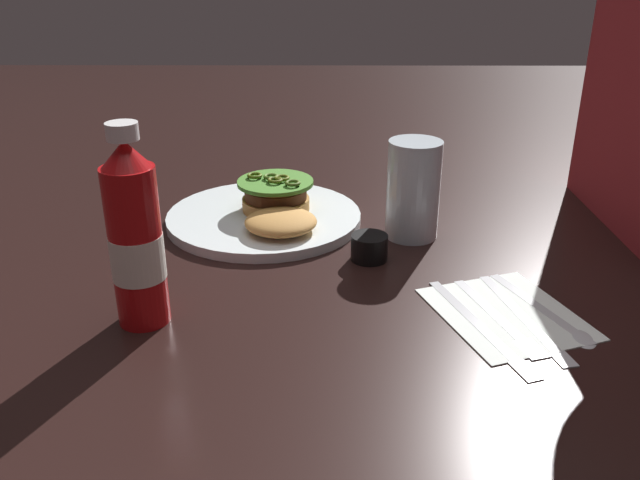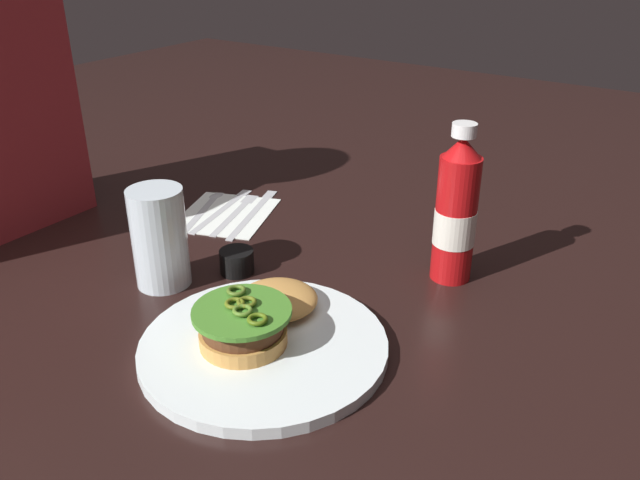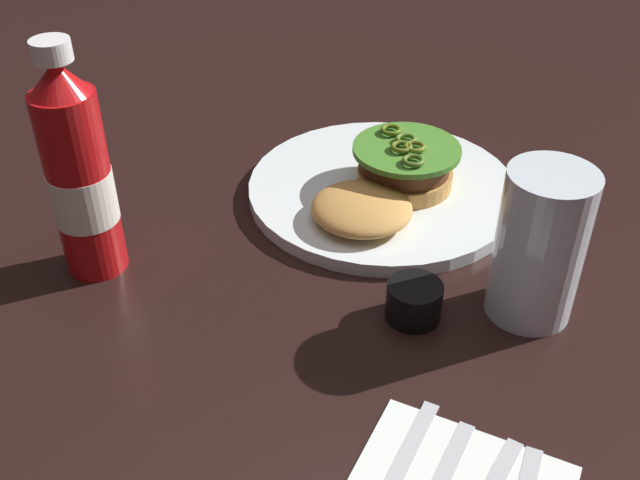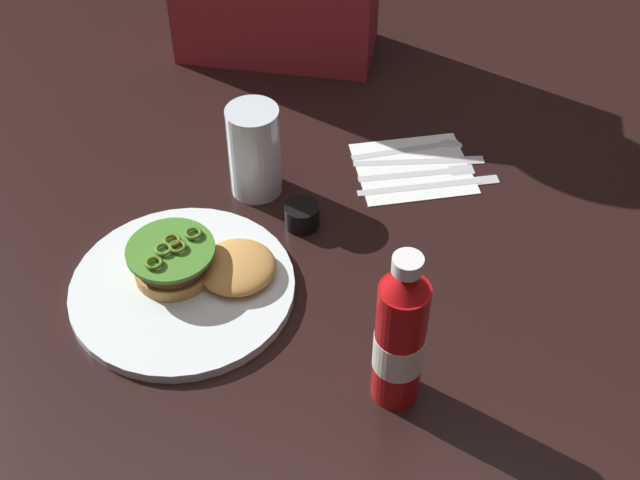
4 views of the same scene
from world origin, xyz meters
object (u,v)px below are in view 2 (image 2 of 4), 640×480
Objects in this scene: napkin at (226,214)px; spoon_utensil at (208,203)px; dinner_plate at (264,347)px; water_glass at (159,238)px; burger_sandwich at (256,315)px; condiment_cup at (237,261)px; fork_utensil at (238,209)px; steak_knife at (255,209)px; ketchup_bottle at (456,213)px; butter_knife at (225,206)px.

napkin is 1.01× the size of spoon_utensil.
dinner_plate is 0.23m from water_glass.
dinner_plate is 0.40m from napkin.
spoon_utensil is at bearing 50.94° from dinner_plate.
napkin is (0.26, 0.27, -0.03)m from burger_sandwich.
condiment_cup is 0.21m from fork_utensil.
fork_utensil is at bearing -79.74° from spoon_utensil.
burger_sandwich is 1.10× the size of fork_utensil.
water_glass is 0.68× the size of steak_knife.
condiment_cup is at bearing -39.09° from water_glass.
ketchup_bottle reaches higher than burger_sandwich.
spoon_utensil is (-0.01, 0.03, -0.00)m from butter_knife.
condiment_cup is at bearing 49.33° from dinner_plate.
burger_sandwich reaches higher than dinner_plate.
burger_sandwich is at bearing -100.24° from water_glass.
burger_sandwich is 0.85× the size of ketchup_bottle.
fork_utensil is at bearing -19.96° from napkin.
condiment_cup is 0.23m from butter_knife.
spoon_utensil is at bearing 52.22° from condiment_cup.
steak_knife is 0.05m from butter_knife.
fork_utensil is at bearing -85.59° from butter_knife.
butter_knife is (-0.02, 0.05, 0.00)m from steak_knife.
condiment_cup is 0.25× the size of butter_knife.
fork_utensil is at bearing 44.52° from dinner_plate.
condiment_cup is at bearing 121.35° from ketchup_bottle.
fork_utensil is (0.16, 0.14, -0.01)m from condiment_cup.
condiment_cup is (0.13, 0.15, 0.01)m from dinner_plate.
dinner_plate is 1.69× the size of fork_utensil.
spoon_utensil is at bearing 105.03° from butter_knife.
butter_knife is (-0.00, 0.03, 0.00)m from fork_utensil.
condiment_cup is (0.08, -0.06, -0.05)m from water_glass.
steak_knife is (0.02, 0.37, -0.09)m from ketchup_bottle.
ketchup_bottle reaches higher than fork_utensil.
dinner_plate is at bearing -129.06° from spoon_utensil.
ketchup_bottle is at bearing -58.65° from condiment_cup.
water_glass reaches higher than butter_knife.
napkin is at bearing 45.86° from condiment_cup.
steak_knife is 1.20× the size of fork_utensil.
ketchup_bottle is at bearing -87.85° from napkin.
steak_knife is at bearing -54.11° from fork_utensil.
burger_sandwich is 0.40m from butter_knife.
napkin is at bearing 160.04° from fork_utensil.
steak_knife is (0.26, 0.05, -0.06)m from water_glass.
butter_knife is 1.18× the size of spoon_utensil.
burger_sandwich is 0.38m from steak_knife.
steak_knife is at bearing 40.36° from dinner_plate.
spoon_utensil is (0.27, 0.32, -0.03)m from burger_sandwich.
napkin is at bearing -136.28° from butter_knife.
steak_knife is at bearing 32.11° from condiment_cup.
dinner_plate is at bearing -130.67° from condiment_cup.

